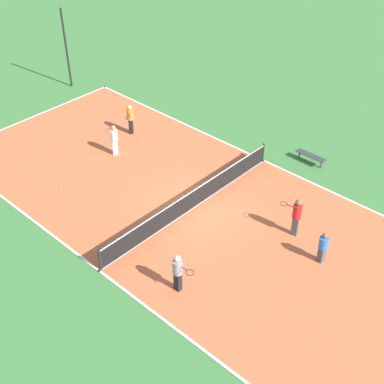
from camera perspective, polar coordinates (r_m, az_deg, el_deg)
ground_plane at (r=23.24m, az=-0.00°, el=-1.78°), size 80.00×80.00×0.00m
court_surface at (r=23.24m, az=-0.00°, el=-1.76°), size 10.45×24.35×0.02m
tennis_net at (r=22.92m, az=-0.00°, el=-0.75°), size 10.25×0.10×0.99m
bench at (r=26.59m, az=12.55°, el=3.76°), size 0.36×1.55×0.45m
player_baseline_gray at (r=19.06m, az=-1.53°, el=-8.39°), size 0.36×0.93×1.64m
player_far_white at (r=26.59m, az=-8.29°, el=5.71°), size 0.50×0.50×1.62m
player_near_blue at (r=20.83m, az=13.81°, el=-5.61°), size 0.43×0.43×1.39m
player_coach_red at (r=21.67m, az=11.09°, el=-2.39°), size 0.53×0.98×1.76m
player_center_orange at (r=28.30m, az=-6.60°, el=7.92°), size 0.94×0.83×1.63m
tennis_ball_right_alley at (r=21.59m, az=10.22°, el=-5.87°), size 0.07×0.07×0.07m
tennis_ball_midcourt at (r=25.05m, az=-13.86°, el=0.36°), size 0.07×0.07×0.07m
fence_post_back_right at (r=33.57m, az=-13.26°, el=14.66°), size 0.12×0.12×4.79m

